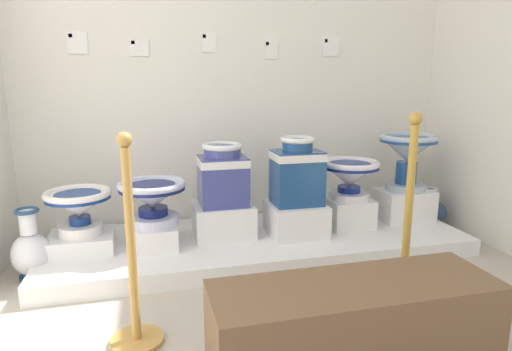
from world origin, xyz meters
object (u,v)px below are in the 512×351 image
Objects in this scene: info_placard_third at (209,42)px; stanchion_post_near_left at (133,281)px; info_placard_fourth at (271,49)px; stanchion_post_near_right at (405,256)px; decorative_vase_corner at (31,251)px; antique_toilet_rightmost at (297,171)px; info_placard_second at (139,47)px; info_placard_fifth at (331,46)px; antique_toilet_leftmost at (152,197)px; plinth_block_slender_white at (82,242)px; plinth_block_rightmost at (296,219)px; antique_toilet_central_ornate at (350,174)px; antique_toilet_slender_white at (79,205)px; antique_toilet_broad_patterned at (223,173)px; antique_toilet_pale_glazed at (408,152)px; plinth_block_broad_patterned at (223,220)px; plinth_block_leftmost at (154,236)px; decorative_vase_spare at (427,211)px; museum_bench at (354,331)px; plinth_block_central_ornate at (348,212)px; info_placard_first at (77,42)px; plinth_block_pale_glazed at (404,204)px.

info_placard_third is 0.15× the size of stanchion_post_near_left.
info_placard_fourth reaches higher than stanchion_post_near_right.
antique_toilet_rightmost is at bearing 1.91° from decorative_vase_corner.
info_placard_fifth is at bearing 0.00° from info_placard_second.
plinth_block_slender_white is at bearing 172.76° from antique_toilet_leftmost.
antique_toilet_rightmost is 0.98m from info_placard_fourth.
antique_toilet_central_ornate is at bearing 10.24° from plinth_block_rightmost.
antique_toilet_slender_white is 1.40m from antique_toilet_rightmost.
antique_toilet_broad_patterned reaches higher than plinth_block_slender_white.
stanchion_post_near_left is at bearing -140.46° from antique_toilet_rightmost.
antique_toilet_pale_glazed is at bearing 7.64° from antique_toilet_rightmost.
plinth_block_broad_patterned is at bearing 167.93° from antique_toilet_rightmost.
antique_toilet_leftmost is at bearing -86.65° from info_placard_second.
stanchion_post_near_right is at bearing -122.66° from antique_toilet_pale_glazed.
plinth_block_leftmost is 0.94× the size of decorative_vase_spare.
museum_bench is (-0.23, -1.32, -0.02)m from plinth_block_rightmost.
antique_toilet_leftmost is 1.39m from plinth_block_central_ornate.
info_placard_second is at bearing 93.35° from plinth_block_leftmost.
info_placard_first reaches higher than antique_toilet_leftmost.
decorative_vase_spare is at bearing 7.81° from antique_toilet_central_ornate.
info_placard_fifth is 0.13× the size of museum_bench.
stanchion_post_near_right is 0.91× the size of museum_bench.
plinth_block_central_ornate is 0.31× the size of stanchion_post_near_right.
plinth_block_slender_white is 0.91m from plinth_block_broad_patterned.
info_placard_third is 0.47m from info_placard_fourth.
info_placard_third is (0.45, 0.54, 0.98)m from antique_toilet_leftmost.
antique_toilet_pale_glazed is (2.30, 0.07, 0.47)m from plinth_block_slender_white.
info_placard_fifth reaches higher than plinth_block_central_ornate.
info_placard_fourth is (0.46, 0.44, 0.83)m from antique_toilet_broad_patterned.
plinth_block_central_ornate is (0.43, 0.08, -0.34)m from antique_toilet_rightmost.
decorative_vase_corner is 0.39× the size of museum_bench.
antique_toilet_rightmost is 1.17× the size of plinth_block_pale_glazed.
stanchion_post_near_left is (-2.22, -1.05, 0.16)m from decorative_vase_spare.
plinth_block_slender_white is 0.52m from antique_toilet_leftmost.
info_placard_third is (0.49, -0.00, 0.05)m from info_placard_second.
plinth_block_central_ornate is at bearing -14.47° from info_placard_first.
info_placard_fifth is 0.15× the size of stanchion_post_near_left.
stanchion_post_near_right reaches higher than decorative_vase_spare.
info_placard_second is at bearing 167.48° from plinth_block_pale_glazed.
antique_toilet_rightmost is (0.95, 0.00, 0.37)m from plinth_block_leftmost.
plinth_block_rightmost is 0.43m from plinth_block_central_ornate.
info_placard_fifth reaches higher than museum_bench.
antique_toilet_pale_glazed is 3.01× the size of info_placard_fourth.
antique_toilet_pale_glazed is at bearing -12.52° from info_placard_second.
info_placard_fourth is at bearing 92.85° from plinth_block_rightmost.
antique_toilet_leftmost is 1.52m from museum_bench.
antique_toilet_leftmost reaches higher than plinth_block_broad_patterned.
antique_toilet_pale_glazed is (0.91, 0.12, 0.41)m from plinth_block_rightmost.
antique_toilet_slender_white is 2.83× the size of info_placard_fourth.
plinth_block_pale_glazed is at bearing 7.64° from antique_toilet_rightmost.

